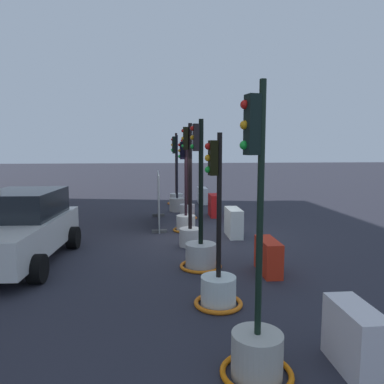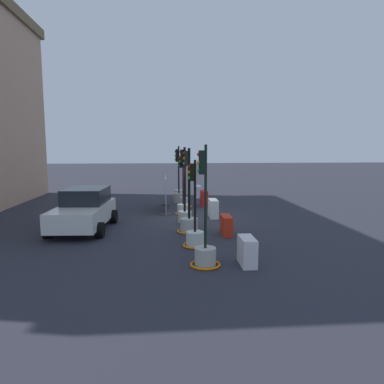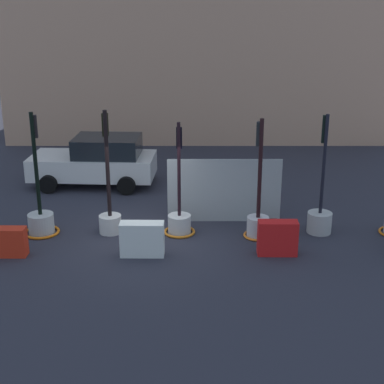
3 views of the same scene
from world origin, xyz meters
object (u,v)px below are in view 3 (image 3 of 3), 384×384
traffic_light_6 (321,213)px  construction_barrier_2 (143,239)px  traffic_light_3 (110,210)px  construction_barrier_1 (7,242)px  construction_barrier_3 (278,238)px  traffic_light_4 (180,218)px  traffic_light_2 (41,217)px  car_white_van (98,161)px  traffic_light_5 (259,216)px

traffic_light_6 → construction_barrier_2: traffic_light_6 is taller
traffic_light_3 → construction_barrier_1: traffic_light_3 is taller
construction_barrier_2 → construction_barrier_3: 3.47m
traffic_light_4 → construction_barrier_2: bearing=-122.3°
traffic_light_3 → traffic_light_6: traffic_light_3 is taller
traffic_light_4 → construction_barrier_1: 4.65m
construction_barrier_2 → traffic_light_4: bearing=57.7°
traffic_light_2 → car_white_van: traffic_light_2 is taller
traffic_light_3 → traffic_light_2: bearing=-178.1°
traffic_light_6 → construction_barrier_1: traffic_light_6 is taller
construction_barrier_3 → car_white_van: size_ratio=0.23×
traffic_light_3 → construction_barrier_3: (4.49, -1.44, -0.22)m
traffic_light_2 → construction_barrier_2: bearing=-25.9°
traffic_light_3 → traffic_light_5: size_ratio=1.05×
traffic_light_2 → traffic_light_5: 6.05m
traffic_light_5 → traffic_light_6: 1.79m
construction_barrier_1 → construction_barrier_3: 6.95m
traffic_light_3 → traffic_light_5: traffic_light_3 is taller
car_white_van → construction_barrier_2: bearing=-70.6°
traffic_light_5 → construction_barrier_3: (0.38, -1.16, -0.15)m
traffic_light_5 → traffic_light_6: bearing=9.5°
traffic_light_4 → car_white_van: size_ratio=0.72×
traffic_light_6 → car_white_van: (-6.91, 4.33, 0.28)m
car_white_van → construction_barrier_1: bearing=-103.6°
construction_barrier_1 → construction_barrier_3: construction_barrier_3 is taller
traffic_light_2 → traffic_light_4: size_ratio=1.09×
traffic_light_4 → construction_barrier_2: (-0.92, -1.45, -0.02)m
traffic_light_5 → construction_barrier_1: 6.69m
traffic_light_4 → car_white_van: traffic_light_4 is taller
traffic_light_3 → construction_barrier_3: size_ratio=3.42×
construction_barrier_3 → traffic_light_5: bearing=108.1°
traffic_light_2 → construction_barrier_1: 1.56m
traffic_light_2 → traffic_light_4: bearing=0.3°
car_white_van → traffic_light_2: bearing=-101.5°
traffic_light_6 → construction_barrier_3: 2.02m
construction_barrier_2 → construction_barrier_3: size_ratio=1.10×
traffic_light_2 → construction_barrier_3: traffic_light_2 is taller
construction_barrier_2 → car_white_van: 6.20m
traffic_light_3 → traffic_light_4: 1.96m
traffic_light_2 → construction_barrier_1: traffic_light_2 is taller
construction_barrier_3 → construction_barrier_2: bearing=-179.1°
construction_barrier_3 → car_white_van: car_white_van is taller
traffic_light_5 → traffic_light_2: bearing=177.9°
construction_barrier_2 → traffic_light_2: bearing=154.1°
traffic_light_2 → construction_barrier_1: bearing=-109.9°
traffic_light_6 → traffic_light_4: bearing=-179.2°
traffic_light_4 → traffic_light_5: (2.17, -0.24, 0.14)m
construction_barrier_2 → construction_barrier_1: bearing=-179.5°
construction_barrier_1 → traffic_light_5: bearing=10.7°
construction_barrier_1 → construction_barrier_2: (3.48, 0.03, 0.07)m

